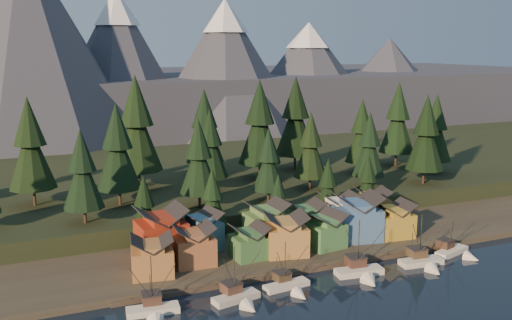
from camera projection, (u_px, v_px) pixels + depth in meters
name	position (u px, v px, depth m)	size (l,w,h in m)	color
ground	(347.00, 302.00, 103.89)	(500.00, 500.00, 0.00)	black
shore_strip	(259.00, 233.00, 139.78)	(400.00, 50.00, 1.50)	#332D25
hillside	(198.00, 180.00, 184.38)	(420.00, 100.00, 6.00)	black
dock	(304.00, 268.00, 118.66)	(80.00, 4.00, 1.00)	#4C4336
mountain_ridge	(116.00, 84.00, 289.51)	(560.00, 190.00, 90.00)	#444757
boat_0	(153.00, 304.00, 98.33)	(9.68, 10.34, 11.48)	silver
boat_1	(239.00, 291.00, 103.33)	(9.54, 10.10, 11.44)	beige
boat_2	(290.00, 281.00, 108.80)	(9.72, 10.42, 10.25)	silver
boat_4	(362.00, 265.00, 114.92)	(10.42, 11.12, 12.68)	beige
boat_5	(424.00, 256.00, 120.23)	(9.92, 10.63, 12.15)	silver
boat_6	(456.00, 246.00, 126.72)	(9.88, 10.36, 11.07)	white
house_front_0	(152.00, 255.00, 111.62)	(9.08, 8.71, 7.98)	#996736
house_front_1	(194.00, 244.00, 117.33)	(8.40, 8.09, 8.35)	#965A35
house_front_2	(249.00, 241.00, 120.98)	(7.63, 7.69, 7.09)	#3B6C3A
house_front_3	(285.00, 233.00, 123.05)	(10.32, 10.00, 8.98)	#AB7B3C
house_front_4	(324.00, 229.00, 127.57)	(8.78, 9.31, 7.92)	#468348
house_front_5	(357.00, 216.00, 132.31)	(11.69, 10.96, 10.66)	#3D6391
house_front_6	(393.00, 218.00, 134.36)	(8.99, 8.57, 8.30)	#B3912E
house_back_0	(161.00, 231.00, 121.44)	(10.46, 10.10, 10.74)	maroon
house_back_1	(201.00, 230.00, 125.31)	(9.30, 9.37, 8.76)	#386986
house_back_2	(266.00, 221.00, 130.57)	(9.28, 8.59, 9.40)	#517E44
house_back_3	(305.00, 217.00, 135.35)	(8.43, 7.60, 8.15)	#3B6E3E
house_back_4	(339.00, 212.00, 137.66)	(9.46, 9.17, 9.26)	silver
house_back_5	(372.00, 205.00, 144.55)	(9.39, 9.46, 8.75)	olive
tree_hill_1	(31.00, 147.00, 141.68)	(11.92, 11.92, 27.77)	#332319
tree_hill_2	(82.00, 172.00, 128.15)	(9.40, 9.40, 21.90)	#332319
tree_hill_3	(118.00, 150.00, 142.35)	(11.23, 11.23, 26.16)	#332319
tree_hill_4	(137.00, 127.00, 158.28)	(13.81, 13.81, 32.16)	#332319
tree_hill_5	(199.00, 159.00, 140.65)	(9.72, 9.72, 22.64)	#332319
tree_hill_6	(210.00, 146.00, 157.21)	(9.84, 9.84, 22.92)	#332319
tree_hill_7	(268.00, 162.00, 146.15)	(8.27, 8.27, 19.27)	#332319
tree_hill_8	(260.00, 125.00, 169.65)	(12.96, 12.96, 30.19)	#332319
tree_hill_9	(310.00, 147.00, 158.30)	(9.50, 9.50, 22.13)	#332319
tree_hill_10	(295.00, 119.00, 183.01)	(13.00, 13.00, 30.28)	#332319
tree_hill_11	(369.00, 147.00, 159.98)	(9.37, 9.37, 21.84)	#332319
tree_hill_12	(362.00, 133.00, 177.26)	(10.22, 10.22, 23.81)	#332319
tree_hill_13	(426.00, 135.00, 164.64)	(11.21, 11.21, 26.12)	#332319
tree_hill_14	(398.00, 120.00, 189.12)	(12.07, 12.07, 28.12)	#332319
tree_hill_15	(205.00, 129.00, 173.61)	(11.66, 11.66, 27.17)	#332319
tree_hill_17	(435.00, 130.00, 178.38)	(10.77, 10.77, 25.08)	#332319
tree_shore_0	(144.00, 207.00, 127.07)	(7.04, 7.04, 16.40)	#332319
tree_shore_1	(212.00, 199.00, 133.20)	(7.12, 7.12, 16.59)	#332319
tree_shore_2	(278.00, 198.00, 140.06)	(5.88, 5.88, 13.69)	#332319
tree_shore_3	(328.00, 187.00, 145.15)	(7.07, 7.07, 16.47)	#332319
tree_shore_4	(367.00, 182.00, 149.74)	(7.18, 7.18, 16.72)	#332319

